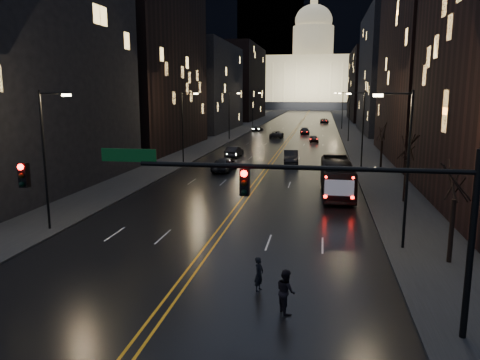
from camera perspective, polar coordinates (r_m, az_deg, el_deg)
The scene contains 37 objects.
ground at distance 19.93m, azimuth -9.83°, elevation -15.94°, with size 900.00×900.00×0.00m, color black.
road at distance 147.12m, azimuth 7.53°, elevation 7.09°, with size 20.00×320.00×0.02m, color black.
sidewalk_left at distance 148.37m, azimuth 2.08°, elevation 7.23°, with size 8.00×320.00×0.16m, color black.
sidewalk_right at distance 147.18m, azimuth 13.02°, elevation 6.94°, with size 8.00×320.00×0.16m, color black.
center_line at distance 147.12m, azimuth 7.53°, elevation 7.10°, with size 0.62×320.00×0.01m, color orange.
building_left_near at distance 47.39m, azimuth -25.81°, elevation 12.19°, with size 12.00×28.00×22.00m, color black.
building_left_mid at distance 75.96m, azimuth -11.49°, elevation 14.31°, with size 12.00×30.00×28.00m, color black.
building_left_far at distance 112.09m, azimuth -4.23°, elevation 11.19°, with size 12.00×34.00×20.00m, color black.
building_left_dist at distance 159.10m, azimuth 0.06°, elevation 11.76°, with size 12.00×40.00×24.00m, color black.
building_right_tall at distance 69.08m, azimuth 23.37°, elevation 18.24°, with size 12.00×30.00×38.00m, color black.
building_right_mid at distance 109.79m, azimuth 18.06°, elevation 12.28°, with size 12.00×34.00×26.00m, color black.
building_right_dist at distance 157.43m, azimuth 15.59°, elevation 11.03°, with size 12.00×40.00×22.00m, color black.
mountain_ridge at distance 402.09m, azimuth 15.43°, elevation 18.29°, with size 520.00×60.00×130.00m, color black.
capitol at distance 266.92m, azimuth 8.78°, elevation 12.29°, with size 90.00×50.00×58.50m.
traffic_signal at distance 17.13m, azimuth 8.55°, elevation -2.16°, with size 17.29×0.45×7.00m.
streetlamp_right_near at distance 27.37m, azimuth 19.44°, elevation 2.09°, with size 2.13×0.25×9.00m.
streetlamp_left_near at distance 31.92m, azimuth -22.50°, elevation 3.03°, with size 2.13×0.25×9.00m.
streetlamp_right_mid at distance 57.03m, azimuth 14.59°, elevation 6.50°, with size 2.13×0.25×9.00m.
streetlamp_left_mid at distance 59.35m, azimuth -6.86°, elevation 6.91°, with size 2.13×0.25×9.00m.
streetlamp_right_far at distance 86.92m, azimuth 13.05°, elevation 7.87°, with size 2.13×0.25×9.00m.
streetlamp_left_far at distance 88.46m, azimuth -1.22°, elevation 8.18°, with size 2.13×0.25×9.00m.
streetlamp_right_dist at distance 116.87m, azimuth 12.29°, elevation 8.54°, with size 2.13×0.25×9.00m.
streetlamp_left_dist at distance 118.02m, azimuth 1.62°, elevation 8.79°, with size 2.13×0.25×9.00m.
tree_right_near at distance 25.99m, azimuth 24.83°, elevation 0.04°, with size 2.40×2.40×6.65m.
tree_right_mid at distance 39.54m, azimuth 19.73°, elevation 3.71°, with size 2.40×2.40×6.65m.
tree_right_far at distance 55.30m, azimuth 16.99°, elevation 5.68°, with size 2.40×2.40×6.65m.
bus at distance 41.86m, azimuth 11.72°, elevation 0.31°, with size 2.55×10.90×3.04m, color black.
oncoming_car_a at distance 53.15m, azimuth -1.90°, elevation 1.97°, with size 2.02×5.03×1.71m, color black.
oncoming_car_b at distance 64.82m, azimuth -0.73°, elevation 3.45°, with size 1.60×4.58×1.51m, color black.
oncoming_car_c at distance 92.82m, azimuth 4.50°, elevation 5.56°, with size 2.35×5.10×1.42m, color black.
oncoming_car_d at distance 108.58m, azimuth 2.12°, elevation 6.28°, with size 1.78×4.38×1.27m, color black.
receding_car_a at distance 59.42m, azimuth 6.22°, elevation 2.82°, with size 1.79×5.13×1.69m, color black.
receding_car_b at distance 85.70m, azimuth 8.99°, elevation 5.00°, with size 1.51×3.76×1.28m, color black.
receding_car_c at distance 101.56m, azimuth 7.90°, elevation 5.92°, with size 1.93×4.75×1.38m, color black.
receding_car_d at distance 139.50m, azimuth 10.25°, elevation 7.12°, with size 2.36×5.12×1.42m, color black.
pedestrian_a at distance 21.51m, azimuth 2.33°, elevation -11.40°, with size 0.58×0.38×1.59m, color black.
pedestrian_b at distance 19.61m, azimuth 5.61°, elevation -13.32°, with size 0.89×0.49×1.83m, color black.
Camera 1 is at (6.25, -16.72, 8.86)m, focal length 35.00 mm.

